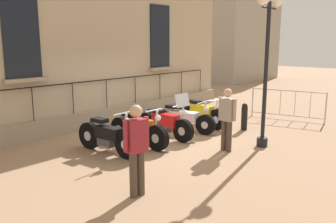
# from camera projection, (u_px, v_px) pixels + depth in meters

# --- Properties ---
(ground_plane) EXTENTS (60.00, 60.00, 0.00)m
(ground_plane) POSITION_uv_depth(u_px,v_px,m) (160.00, 137.00, 10.14)
(ground_plane) COLOR #9E7A5B
(building_facade) EXTENTS (0.82, 12.10, 7.30)m
(building_facade) POSITION_uv_depth(u_px,v_px,m) (96.00, 14.00, 11.26)
(building_facade) COLOR tan
(building_facade) RESTS_ON ground_plane
(motorcycle_black) EXTENTS (2.01, 0.60, 1.10)m
(motorcycle_black) POSITION_uv_depth(u_px,v_px,m) (108.00, 137.00, 8.63)
(motorcycle_black) COLOR black
(motorcycle_black) RESTS_ON ground_plane
(motorcycle_orange) EXTENTS (2.06, 0.58, 1.05)m
(motorcycle_orange) POSITION_uv_depth(u_px,v_px,m) (139.00, 130.00, 9.30)
(motorcycle_orange) COLOR black
(motorcycle_orange) RESTS_ON ground_plane
(motorcycle_red) EXTENTS (2.05, 0.64, 1.34)m
(motorcycle_red) POSITION_uv_depth(u_px,v_px,m) (165.00, 123.00, 10.02)
(motorcycle_red) COLOR black
(motorcycle_red) RESTS_ON ground_plane
(motorcycle_white) EXTENTS (2.14, 0.74, 0.98)m
(motorcycle_white) POSITION_uv_depth(u_px,v_px,m) (183.00, 119.00, 10.74)
(motorcycle_white) COLOR black
(motorcycle_white) RESTS_ON ground_plane
(motorcycle_yellow) EXTENTS (2.08, 0.65, 0.94)m
(motorcycle_yellow) POSITION_uv_depth(u_px,v_px,m) (201.00, 113.00, 11.44)
(motorcycle_yellow) COLOR black
(motorcycle_yellow) RESTS_ON ground_plane
(lamppost) EXTENTS (0.33, 1.03, 3.87)m
(lamppost) POSITION_uv_depth(u_px,v_px,m) (267.00, 44.00, 8.77)
(lamppost) COLOR black
(lamppost) RESTS_ON ground_plane
(crowd_barrier) EXTENTS (2.47, 0.58, 1.05)m
(crowd_barrier) POSITION_uv_depth(u_px,v_px,m) (288.00, 104.00, 12.34)
(crowd_barrier) COLOR #B7B7BF
(crowd_barrier) RESTS_ON ground_plane
(bollard) EXTENTS (0.19, 0.19, 0.84)m
(bollard) POSITION_uv_depth(u_px,v_px,m) (244.00, 117.00, 10.91)
(bollard) COLOR black
(bollard) RESTS_ON ground_plane
(pedestrian_standing) EXTENTS (0.53, 0.26, 1.58)m
(pedestrian_standing) POSITION_uv_depth(u_px,v_px,m) (227.00, 117.00, 8.74)
(pedestrian_standing) COLOR #47382D
(pedestrian_standing) RESTS_ON ground_plane
(pedestrian_walking) EXTENTS (0.27, 0.53, 1.66)m
(pedestrian_walking) POSITION_uv_depth(u_px,v_px,m) (137.00, 146.00, 6.16)
(pedestrian_walking) COLOR #47382D
(pedestrian_walking) RESTS_ON ground_plane
(distant_building) EXTENTS (3.99, 6.21, 7.39)m
(distant_building) POSITION_uv_depth(u_px,v_px,m) (234.00, 26.00, 24.68)
(distant_building) COLOR #9E9384
(distant_building) RESTS_ON ground_plane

